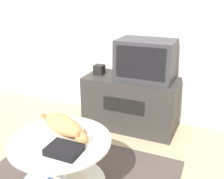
# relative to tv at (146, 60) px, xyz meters

# --- Properties ---
(wall_back) EXTENTS (8.00, 0.05, 2.60)m
(wall_back) POSITION_rel_tv_xyz_m (-0.23, 0.29, 0.50)
(wall_back) COLOR silver
(wall_back) RESTS_ON ground_plane
(tv_stand) EXTENTS (1.02, 0.46, 0.59)m
(tv_stand) POSITION_rel_tv_xyz_m (-0.14, -0.02, -0.51)
(tv_stand) COLOR #33302D
(tv_stand) RESTS_ON ground_plane
(tv) EXTENTS (0.59, 0.40, 0.42)m
(tv) POSITION_rel_tv_xyz_m (0.00, 0.00, 0.00)
(tv) COLOR #333338
(tv) RESTS_ON tv_stand
(speaker) EXTENTS (0.11, 0.11, 0.11)m
(speaker) POSITION_rel_tv_xyz_m (-0.53, -0.03, -0.16)
(speaker) COLOR black
(speaker) RESTS_ON tv_stand
(coffee_table) EXTENTS (0.71, 0.71, 0.49)m
(coffee_table) POSITION_rel_tv_xyz_m (-0.23, -1.28, -0.47)
(coffee_table) COLOR #B2B2B7
(coffee_table) RESTS_ON rug
(dvd_box) EXTENTS (0.22, 0.16, 0.05)m
(dvd_box) POSITION_rel_tv_xyz_m (-0.12, -1.41, -0.26)
(dvd_box) COLOR black
(dvd_box) RESTS_ON coffee_table
(cat) EXTENTS (0.55, 0.31, 0.12)m
(cat) POSITION_rel_tv_xyz_m (-0.25, -1.19, -0.23)
(cat) COLOR tan
(cat) RESTS_ON coffee_table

